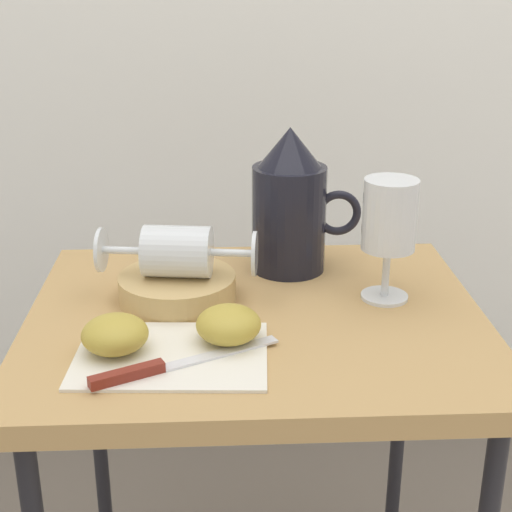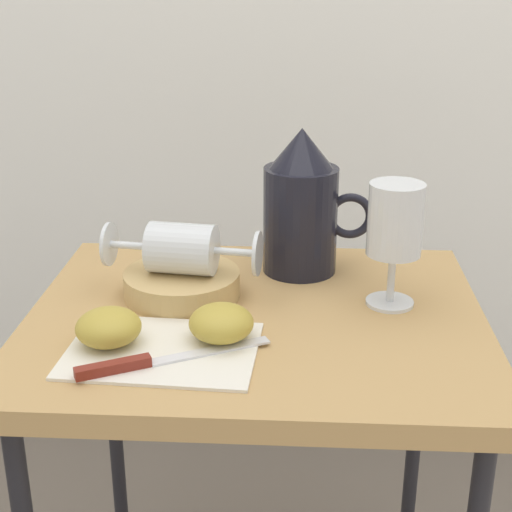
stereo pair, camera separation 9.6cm
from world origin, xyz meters
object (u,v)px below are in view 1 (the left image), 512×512
object	(u,v)px
pitcher	(290,214)
apple_half_right	(229,324)
table	(256,355)
knife	(159,367)
apple_half_left	(115,334)
wine_glass_tipped_far	(181,251)
wine_glass_tipped_near	(172,252)
basket_tray	(177,287)
wine_glass_upright	(389,222)

from	to	relation	value
pitcher	apple_half_right	bearing A→B (deg)	-111.76
table	knife	size ratio (longest dim) A/B	3.12
apple_half_left	apple_half_right	world-z (taller)	same
apple_half_left	apple_half_right	distance (m)	0.13
wine_glass_tipped_far	apple_half_right	bearing A→B (deg)	-65.34
knife	wine_glass_tipped_far	bearing A→B (deg)	84.70
wine_glass_tipped_near	apple_half_left	xyz separation A→B (m)	(-0.06, -0.15, -0.04)
basket_tray	wine_glass_tipped_far	distance (m)	0.05
pitcher	apple_half_right	world-z (taller)	pitcher
apple_half_right	wine_glass_tipped_near	bearing A→B (deg)	118.68
wine_glass_tipped_far	knife	distance (m)	0.21
table	wine_glass_tipped_far	distance (m)	0.17
table	wine_glass_tipped_near	xyz separation A→B (m)	(-0.11, 0.05, 0.13)
pitcher	apple_half_left	world-z (taller)	pitcher
basket_tray	wine_glass_upright	bearing A→B (deg)	-2.14
table	apple_half_right	xyz separation A→B (m)	(-0.04, -0.08, 0.09)
wine_glass_upright	knife	bearing A→B (deg)	-147.03
wine_glass_upright	basket_tray	bearing A→B (deg)	177.86
pitcher	wine_glass_tipped_far	size ratio (longest dim) A/B	1.32
wine_glass_tipped_near	apple_half_left	world-z (taller)	wine_glass_tipped_near
basket_tray	apple_half_left	bearing A→B (deg)	-113.27
basket_tray	wine_glass_tipped_far	bearing A→B (deg)	-10.05
basket_tray	knife	bearing A→B (deg)	-93.18
table	pitcher	bearing A→B (deg)	69.53
knife	apple_half_left	bearing A→B (deg)	137.41
table	pitcher	world-z (taller)	pitcher
apple_half_left	apple_half_right	xyz separation A→B (m)	(0.13, 0.02, 0.00)
wine_glass_upright	apple_half_left	size ratio (longest dim) A/B	2.14
apple_half_right	knife	size ratio (longest dim) A/B	0.37
wine_glass_tipped_far	apple_half_left	size ratio (longest dim) A/B	2.06
apple_half_right	knife	distance (m)	0.11
wine_glass_upright	wine_glass_tipped_far	xyz separation A→B (m)	(-0.27, 0.01, -0.04)
wine_glass_upright	pitcher	bearing A→B (deg)	136.78
basket_tray	wine_glass_tipped_near	distance (m)	0.05
table	wine_glass_tipped_near	size ratio (longest dim) A/B	4.39
wine_glass_upright	table	bearing A→B (deg)	-167.65
table	pitcher	distance (m)	0.22
wine_glass_upright	wine_glass_tipped_far	bearing A→B (deg)	178.07
table	knife	distance (m)	0.20
wine_glass_upright	apple_half_right	size ratio (longest dim) A/B	2.14
apple_half_right	knife	world-z (taller)	apple_half_right
basket_tray	pitcher	distance (m)	0.20
table	apple_half_left	bearing A→B (deg)	-149.02
apple_half_right	wine_glass_upright	bearing A→B (deg)	29.53
wine_glass_tipped_far	wine_glass_tipped_near	bearing A→B (deg)	176.14
basket_tray	apple_half_right	world-z (taller)	apple_half_right
apple_half_left	knife	bearing A→B (deg)	-42.59
table	apple_half_left	distance (m)	0.22
wine_glass_upright	wine_glass_tipped_near	size ratio (longest dim) A/B	1.11
table	wine_glass_tipped_near	world-z (taller)	wine_glass_tipped_near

